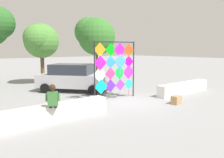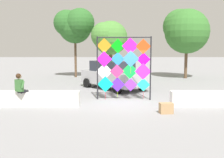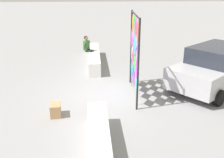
{
  "view_description": "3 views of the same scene",
  "coord_description": "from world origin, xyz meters",
  "px_view_note": "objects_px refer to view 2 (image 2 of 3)",
  "views": [
    {
      "loc": [
        -8.22,
        -8.37,
        2.79
      ],
      "look_at": [
        -0.55,
        0.72,
        1.21
      ],
      "focal_mm": 36.9,
      "sensor_mm": 36.0,
      "label": 1
    },
    {
      "loc": [
        -0.6,
        -12.33,
        2.65
      ],
      "look_at": [
        -0.6,
        0.2,
        1.16
      ],
      "focal_mm": 42.99,
      "sensor_mm": 36.0,
      "label": 2
    },
    {
      "loc": [
        9.45,
        -0.5,
        4.17
      ],
      "look_at": [
        0.5,
        0.21,
        0.86
      ],
      "focal_mm": 41.35,
      "sensor_mm": 36.0,
      "label": 3
    }
  ],
  "objects_px": {
    "kite_display_rack": "(124,64)",
    "cardboard_box_large": "(166,108)",
    "seated_vendor": "(21,87)",
    "tree_broadleaf": "(185,30)",
    "parked_car": "(113,75)",
    "tree_palm_like": "(74,25)",
    "tree_far_right": "(109,37)"
  },
  "relations": [
    {
      "from": "seated_vendor",
      "to": "parked_car",
      "type": "distance_m",
      "value": 6.74
    },
    {
      "from": "cardboard_box_large",
      "to": "tree_far_right",
      "type": "relative_size",
      "value": 0.11
    },
    {
      "from": "seated_vendor",
      "to": "cardboard_box_large",
      "type": "bearing_deg",
      "value": -9.77
    },
    {
      "from": "seated_vendor",
      "to": "parked_car",
      "type": "height_order",
      "value": "parked_car"
    },
    {
      "from": "kite_display_rack",
      "to": "tree_far_right",
      "type": "xyz_separation_m",
      "value": [
        -0.84,
        7.87,
        1.6
      ]
    },
    {
      "from": "tree_far_right",
      "to": "tree_palm_like",
      "type": "bearing_deg",
      "value": 143.34
    },
    {
      "from": "parked_car",
      "to": "tree_broadleaf",
      "type": "xyz_separation_m",
      "value": [
        6.11,
        6.11,
        3.23
      ]
    },
    {
      "from": "parked_car",
      "to": "cardboard_box_large",
      "type": "xyz_separation_m",
      "value": [
        2.11,
        -6.45,
        -0.69
      ]
    },
    {
      "from": "tree_broadleaf",
      "to": "tree_palm_like",
      "type": "bearing_deg",
      "value": 177.31
    },
    {
      "from": "kite_display_rack",
      "to": "seated_vendor",
      "type": "xyz_separation_m",
      "value": [
        -4.56,
        -1.82,
        -0.92
      ]
    },
    {
      "from": "kite_display_rack",
      "to": "cardboard_box_large",
      "type": "xyz_separation_m",
      "value": [
        1.6,
        -2.88,
        -1.61
      ]
    },
    {
      "from": "seated_vendor",
      "to": "tree_far_right",
      "type": "distance_m",
      "value": 10.68
    },
    {
      "from": "parked_car",
      "to": "cardboard_box_large",
      "type": "relative_size",
      "value": 9.17
    },
    {
      "from": "seated_vendor",
      "to": "tree_far_right",
      "type": "bearing_deg",
      "value": 69.05
    },
    {
      "from": "seated_vendor",
      "to": "cardboard_box_large",
      "type": "xyz_separation_m",
      "value": [
        6.15,
        -1.06,
        -0.69
      ]
    },
    {
      "from": "seated_vendor",
      "to": "kite_display_rack",
      "type": "bearing_deg",
      "value": 21.77
    },
    {
      "from": "seated_vendor",
      "to": "parked_car",
      "type": "bearing_deg",
      "value": 53.11
    },
    {
      "from": "parked_car",
      "to": "tree_palm_like",
      "type": "bearing_deg",
      "value": 117.11
    },
    {
      "from": "seated_vendor",
      "to": "tree_palm_like",
      "type": "relative_size",
      "value": 0.26
    },
    {
      "from": "parked_car",
      "to": "tree_far_right",
      "type": "xyz_separation_m",
      "value": [
        -0.33,
        4.3,
        2.52
      ]
    },
    {
      "from": "parked_car",
      "to": "tree_palm_like",
      "type": "relative_size",
      "value": 0.81
    },
    {
      "from": "kite_display_rack",
      "to": "cardboard_box_large",
      "type": "distance_m",
      "value": 3.66
    },
    {
      "from": "tree_palm_like",
      "to": "kite_display_rack",
      "type": "bearing_deg",
      "value": -69.09
    },
    {
      "from": "parked_car",
      "to": "cardboard_box_large",
      "type": "bearing_deg",
      "value": -71.89
    },
    {
      "from": "cardboard_box_large",
      "to": "kite_display_rack",
      "type": "bearing_deg",
      "value": 119.01
    },
    {
      "from": "kite_display_rack",
      "to": "tree_palm_like",
      "type": "distance_m",
      "value": 11.17
    },
    {
      "from": "tree_far_right",
      "to": "tree_broadleaf",
      "type": "relative_size",
      "value": 0.8
    },
    {
      "from": "cardboard_box_large",
      "to": "tree_palm_like",
      "type": "xyz_separation_m",
      "value": [
        -5.46,
        13.0,
        4.34
      ]
    },
    {
      "from": "seated_vendor",
      "to": "tree_broadleaf",
      "type": "xyz_separation_m",
      "value": [
        10.15,
        11.5,
        3.23
      ]
    },
    {
      "from": "kite_display_rack",
      "to": "tree_broadleaf",
      "type": "xyz_separation_m",
      "value": [
        5.6,
        9.68,
        2.31
      ]
    },
    {
      "from": "kite_display_rack",
      "to": "seated_vendor",
      "type": "relative_size",
      "value": 2.14
    },
    {
      "from": "cardboard_box_large",
      "to": "tree_broadleaf",
      "type": "height_order",
      "value": "tree_broadleaf"
    }
  ]
}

